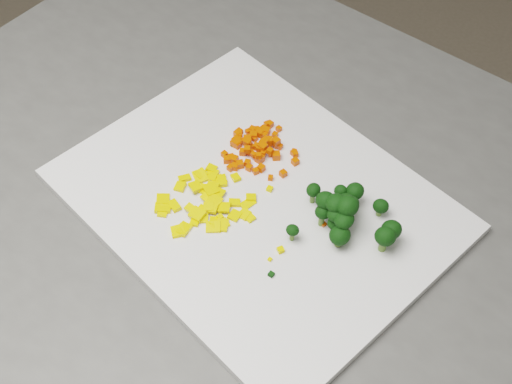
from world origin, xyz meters
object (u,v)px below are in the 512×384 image
at_px(carrot_pile, 260,145).
at_px(pepper_pile, 206,199).
at_px(broccoli_pile, 340,218).
at_px(counter_block, 274,370).
at_px(cutting_board, 256,200).

xyz_separation_m(carrot_pile, pepper_pile, (-0.02, -0.10, -0.01)).
bearing_deg(broccoli_pile, pepper_pile, -170.30).
bearing_deg(carrot_pile, pepper_pile, -103.43).
xyz_separation_m(counter_block, carrot_pile, (-0.06, 0.06, 0.47)).
bearing_deg(pepper_pile, cutting_board, 33.44).
bearing_deg(counter_block, carrot_pile, 132.19).
xyz_separation_m(cutting_board, carrot_pile, (-0.03, 0.07, 0.02)).
height_order(counter_block, pepper_pile, pepper_pile).
relative_size(cutting_board, carrot_pile, 4.50).
distance_m(carrot_pile, pepper_pile, 0.10).
distance_m(cutting_board, carrot_pile, 0.07).
bearing_deg(counter_block, cutting_board, -169.45).
xyz_separation_m(cutting_board, pepper_pile, (-0.05, -0.03, 0.01)).
bearing_deg(cutting_board, carrot_pile, 110.71).
height_order(carrot_pile, broccoli_pile, broccoli_pile).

